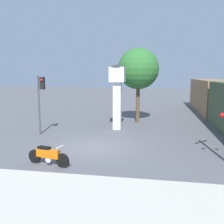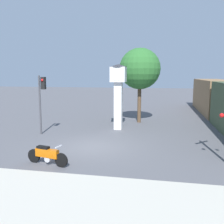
{
  "view_description": "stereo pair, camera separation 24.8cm",
  "coord_description": "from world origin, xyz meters",
  "px_view_note": "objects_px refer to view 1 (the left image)",
  "views": [
    {
      "loc": [
        3.33,
        -12.93,
        4.0
      ],
      "look_at": [
        0.93,
        0.77,
        1.88
      ],
      "focal_mm": 40.0,
      "sensor_mm": 36.0,
      "label": 1
    },
    {
      "loc": [
        3.58,
        -12.88,
        4.0
      ],
      "look_at": [
        0.93,
        0.77,
        1.88
      ],
      "focal_mm": 40.0,
      "sensor_mm": 36.0,
      "label": 2
    }
  ],
  "objects_px": {
    "clock_tower": "(117,86)",
    "street_tree": "(138,69)",
    "traffic_light": "(41,94)",
    "motorcycle": "(48,155)"
  },
  "relations": [
    {
      "from": "clock_tower",
      "to": "street_tree",
      "type": "distance_m",
      "value": 3.44
    },
    {
      "from": "motorcycle",
      "to": "street_tree",
      "type": "relative_size",
      "value": 0.34
    },
    {
      "from": "traffic_light",
      "to": "clock_tower",
      "type": "bearing_deg",
      "value": 27.95
    },
    {
      "from": "motorcycle",
      "to": "clock_tower",
      "type": "relative_size",
      "value": 0.44
    },
    {
      "from": "clock_tower",
      "to": "traffic_light",
      "type": "height_order",
      "value": "clock_tower"
    },
    {
      "from": "clock_tower",
      "to": "traffic_light",
      "type": "distance_m",
      "value": 5.32
    },
    {
      "from": "clock_tower",
      "to": "motorcycle",
      "type": "bearing_deg",
      "value": -103.74
    },
    {
      "from": "traffic_light",
      "to": "street_tree",
      "type": "relative_size",
      "value": 0.64
    },
    {
      "from": "motorcycle",
      "to": "clock_tower",
      "type": "height_order",
      "value": "clock_tower"
    },
    {
      "from": "motorcycle",
      "to": "clock_tower",
      "type": "distance_m",
      "value": 8.42
    }
  ]
}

